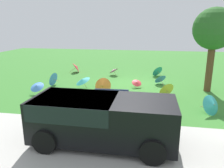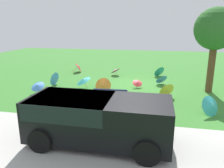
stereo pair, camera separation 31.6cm
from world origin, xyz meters
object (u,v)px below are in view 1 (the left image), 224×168
object	(u,v)px
parasol_teal_0	(82,80)
parasol_red_2	(137,82)
parasol_red_0	(77,67)
parasol_pink_0	(113,70)
parasol_teal_2	(157,71)
park_bench	(112,97)
parasol_blue_0	(37,86)
parasol_orange_0	(103,86)
parasol_yellow_0	(166,89)
parasol_blue_2	(52,79)
shade_tree	(214,30)
van_dark	(98,116)
parasol_blue_1	(160,78)
parasol_teal_1	(212,105)

from	to	relation	value
parasol_teal_0	parasol_red_2	distance (m)	3.35
parasol_red_0	parasol_pink_0	bearing A→B (deg)	169.13
parasol_teal_2	park_bench	bearing A→B (deg)	72.01
parasol_blue_0	parasol_teal_0	size ratio (longest dim) A/B	0.67
parasol_teal_0	parasol_red_2	xyz separation A→B (m)	(-3.25, -0.76, -0.20)
parasol_orange_0	parasol_teal_0	distance (m)	1.59
parasol_yellow_0	park_bench	bearing A→B (deg)	36.18
park_bench	parasol_blue_2	distance (m)	5.37
parasol_pink_0	parasol_teal_2	distance (m)	3.30
parasol_red_0	shade_tree	bearing A→B (deg)	158.16
parasol_red_0	parasol_teal_2	bearing A→B (deg)	177.46
parasol_orange_0	parasol_pink_0	bearing A→B (deg)	-88.08
parasol_pink_0	park_bench	bearing A→B (deg)	98.88
park_bench	parasol_teal_2	bearing A→B (deg)	-107.99
shade_tree	parasol_yellow_0	size ratio (longest dim) A/B	4.75
van_dark	parasol_red_0	distance (m)	11.41
park_bench	parasol_blue_2	size ratio (longest dim) A/B	1.79
park_bench	parasol_teal_0	bearing A→B (deg)	-49.84
park_bench	parasol_orange_0	world-z (taller)	parasol_orange_0
van_dark	parasol_pink_0	size ratio (longest dim) A/B	4.83
parasol_pink_0	parasol_teal_2	bearing A→B (deg)	-174.40
parasol_blue_1	park_bench	bearing A→B (deg)	62.20
shade_tree	parasol_teal_0	size ratio (longest dim) A/B	3.76
parasol_blue_2	parasol_red_2	xyz separation A→B (m)	(-5.38, -0.41, -0.10)
parasol_blue_1	parasol_red_0	xyz separation A→B (m)	(6.60, -2.67, 0.03)
parasol_red_0	parasol_yellow_0	bearing A→B (deg)	142.04
parasol_blue_1	parasol_pink_0	xyz separation A→B (m)	(3.43, -2.06, 0.00)
parasol_blue_0	parasol_teal_0	xyz separation A→B (m)	(-2.18, -1.55, 0.06)
park_bench	parasol_teal_0	size ratio (longest dim) A/B	1.29
park_bench	parasol_pink_0	distance (m)	6.70
parasol_blue_0	parasol_teal_1	xyz separation A→B (m)	(-8.92, 1.40, -0.02)
parasol_yellow_0	parasol_teal_1	distance (m)	2.83
parasol_teal_2	shade_tree	bearing A→B (deg)	129.74
parasol_blue_0	parasol_blue_2	xyz separation A→B (m)	(-0.05, -1.90, -0.04)
van_dark	parasol_teal_2	world-z (taller)	van_dark
van_dark	parasol_teal_2	size ratio (longest dim) A/B	4.51
park_bench	parasol_blue_0	xyz separation A→B (m)	(4.46, -1.16, 0.01)
parasol_orange_0	parasol_teal_0	world-z (taller)	parasol_orange_0
park_bench	parasol_blue_1	distance (m)	5.15
parasol_pink_0	shade_tree	bearing A→B (deg)	153.06
parasol_teal_2	parasol_teal_1	bearing A→B (deg)	107.07
shade_tree	parasol_pink_0	size ratio (longest dim) A/B	4.96
parasol_yellow_0	parasol_blue_2	world-z (taller)	parasol_blue_2
parasol_teal_0	parasol_blue_1	bearing A→B (deg)	-158.55
van_dark	parasol_orange_0	size ratio (longest dim) A/B	4.78
shade_tree	parasol_teal_0	distance (m)	8.02
parasol_red_0	parasol_blue_2	bearing A→B (deg)	87.10
parasol_teal_1	parasol_pink_0	world-z (taller)	parasol_teal_1
parasol_red_0	parasol_red_2	world-z (taller)	parasol_red_0
park_bench	parasol_orange_0	bearing A→B (deg)	-66.21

